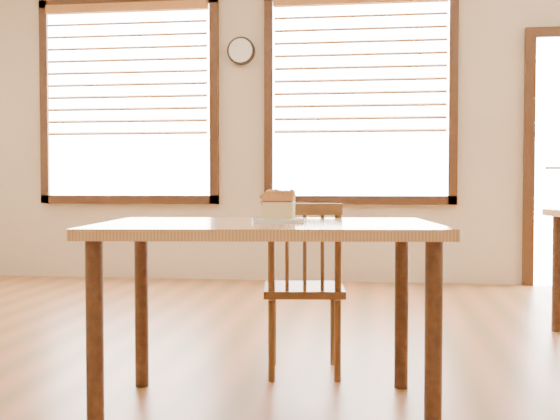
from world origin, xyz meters
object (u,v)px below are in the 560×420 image
(wall_clock, at_px, (241,51))
(cafe_table_main, at_px, (268,246))
(plate, at_px, (279,221))
(cake_slice, at_px, (279,204))
(cafe_chair_main, at_px, (304,287))

(wall_clock, relative_size, cafe_table_main, 0.19)
(plate, xyz_separation_m, cake_slice, (-0.00, 0.00, 0.06))
(cake_slice, bearing_deg, cafe_chair_main, 86.57)
(plate, bearing_deg, cafe_chair_main, 86.10)
(cafe_chair_main, relative_size, plate, 3.96)
(cafe_table_main, bearing_deg, cafe_chair_main, 75.22)
(plate, bearing_deg, wall_clock, 102.79)
(wall_clock, relative_size, plate, 1.25)
(cafe_chair_main, xyz_separation_m, cake_slice, (-0.04, -0.59, 0.41))
(cafe_table_main, height_order, cake_slice, cake_slice)
(cafe_chair_main, xyz_separation_m, plate, (-0.04, -0.59, 0.34))
(wall_clock, height_order, plate, wall_clock)
(wall_clock, xyz_separation_m, cafe_chair_main, (0.90, -3.20, -1.73))
(cafe_chair_main, relative_size, cake_slice, 6.31)
(cafe_table_main, distance_m, cake_slice, 0.17)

